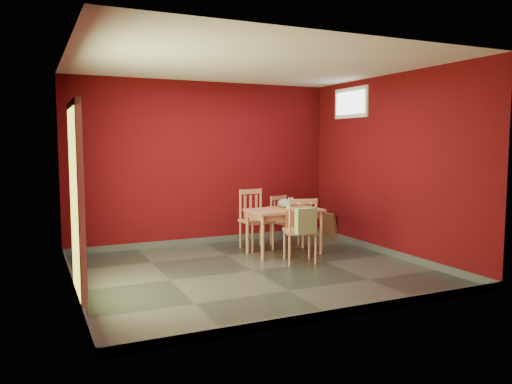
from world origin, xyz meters
name	(u,v)px	position (x,y,z in m)	size (l,w,h in m)	color
ground	(253,271)	(0.00, 0.00, 0.00)	(4.50, 4.50, 0.00)	#2D342D
room_shell	(253,267)	(0.00, 0.00, 0.05)	(4.50, 4.50, 4.50)	#4E080B
doorway	(75,197)	(-2.23, -0.40, 1.12)	(0.06, 1.01, 2.13)	#B7D838
window	(351,103)	(2.23, 1.00, 2.35)	(0.05, 0.90, 0.50)	white
outlet_plate	(288,220)	(1.60, 1.99, 0.30)	(0.08, 0.01, 0.12)	silver
dining_table	(284,215)	(0.85, 0.72, 0.60)	(1.11, 0.66, 0.69)	#AF6C52
table_runner	(288,213)	(0.85, 0.62, 0.64)	(0.31, 0.64, 0.32)	#9B5827
chair_far_left	(255,219)	(0.61, 1.25, 0.49)	(0.49, 0.49, 0.95)	#AF6C52
chair_far_right	(283,220)	(1.17, 1.36, 0.41)	(0.46, 0.46, 0.81)	#AF6C52
chair_near	(301,229)	(0.80, 0.13, 0.47)	(0.54, 0.54, 0.93)	#AF6C52
tote_bag	(306,221)	(0.76, -0.08, 0.63)	(0.30, 0.18, 0.42)	#8CA066
cat	(286,202)	(0.92, 0.82, 0.79)	(0.21, 0.40, 0.20)	slate
picture_frame	(328,225)	(2.19, 1.57, 0.23)	(0.17, 0.46, 0.45)	brown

